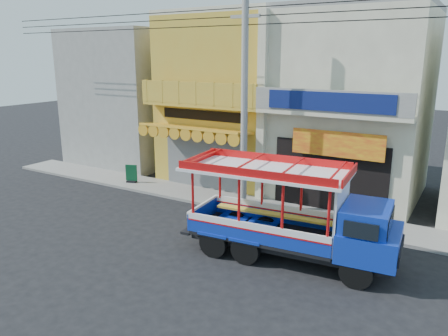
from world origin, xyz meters
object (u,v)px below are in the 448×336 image
at_px(songthaew_truck, 304,217).
at_px(potted_plant_b, 370,211).
at_px(utility_pole, 248,87).
at_px(green_sign, 131,175).
at_px(potted_plant_c, 343,211).

distance_m(songthaew_truck, potted_plant_b, 4.22).
distance_m(utility_pole, green_sign, 8.10).
bearing_deg(utility_pole, songthaew_truck, -40.47).
bearing_deg(utility_pole, potted_plant_c, 8.36).
bearing_deg(songthaew_truck, potted_plant_c, 86.62).
xyz_separation_m(songthaew_truck, potted_plant_c, (0.21, 3.62, -0.91)).
relative_size(green_sign, potted_plant_b, 0.87).
relative_size(potted_plant_b, potted_plant_c, 1.13).
bearing_deg(potted_plant_c, potted_plant_b, 110.93).
xyz_separation_m(utility_pole, potted_plant_c, (3.80, 0.56, -4.46)).
distance_m(green_sign, potted_plant_c, 10.49).
height_order(green_sign, potted_plant_b, potted_plant_b).
bearing_deg(songthaew_truck, potted_plant_b, 74.78).
height_order(songthaew_truck, potted_plant_b, songthaew_truck).
bearing_deg(green_sign, songthaew_truck, -19.24).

